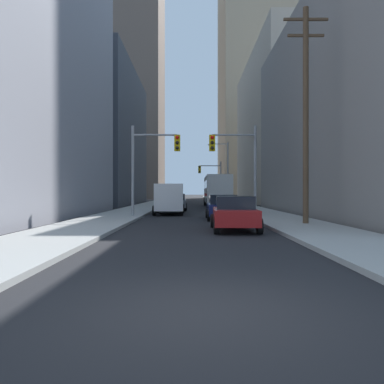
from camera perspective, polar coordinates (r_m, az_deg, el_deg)
The scene contains 17 objects.
ground_plane at distance 5.62m, azimuth 1.11°, elevation -17.71°, with size 400.00×400.00×0.00m, color black.
sidewalk_left at distance 55.60m, azimuth -5.43°, elevation -1.62°, with size 3.52×160.00×0.15m, color #9E9E99.
sidewalk_right at distance 55.62m, azimuth 5.18°, elevation -1.62°, with size 3.52×160.00×0.15m, color #9E9E99.
city_bus at distance 42.00m, azimuth 3.51°, elevation 0.36°, with size 2.67×11.52×3.40m.
cargo_van_white at distance 28.34m, azimuth -3.71°, elevation -0.80°, with size 2.19×5.28×2.26m.
sedan_red at distance 16.58m, azimuth 6.17°, elevation -3.19°, with size 1.96×4.27×1.52m.
sedan_navy at distance 23.03m, azimuth 4.36°, elevation -2.28°, with size 1.95×4.21×1.52m.
sedan_grey at distance 33.98m, azimuth -2.70°, elevation -1.52°, with size 1.95×4.24×1.52m.
traffic_signal_near_left at distance 24.72m, azimuth -6.16°, elevation 5.40°, with size 3.18×0.44×6.00m.
traffic_signal_near_right at distance 24.75m, azimuth 6.34°, elevation 5.38°, with size 3.08×0.44×6.00m.
traffic_signal_far_right at distance 53.83m, azimuth 2.65°, elevation 2.52°, with size 3.31×0.44×6.00m.
utility_pole_right at distance 19.84m, azimuth 16.56°, elevation 11.64°, with size 2.20×0.28×10.82m.
street_lamp_right at distance 44.45m, azimuth 4.69°, elevation 3.72°, with size 2.43×0.32×7.50m.
building_left_mid_office at distance 56.52m, azimuth -19.98°, elevation 7.83°, with size 21.97×25.08×18.70m, color #4C515B.
building_left_far_tower at distance 97.88m, azimuth -10.07°, elevation 16.11°, with size 17.26×20.39×57.50m, color #66564C.
building_right_mid_block at distance 58.41m, azimuth 18.54°, elevation 8.84°, with size 20.50×29.54×21.24m, color #B7A893.
building_right_far_highrise at distance 101.57m, azimuth 9.33°, elevation 20.04°, with size 17.19×25.53×72.81m, color tan.
Camera 1 is at (-0.13, -5.35, 1.72)m, focal length 35.27 mm.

